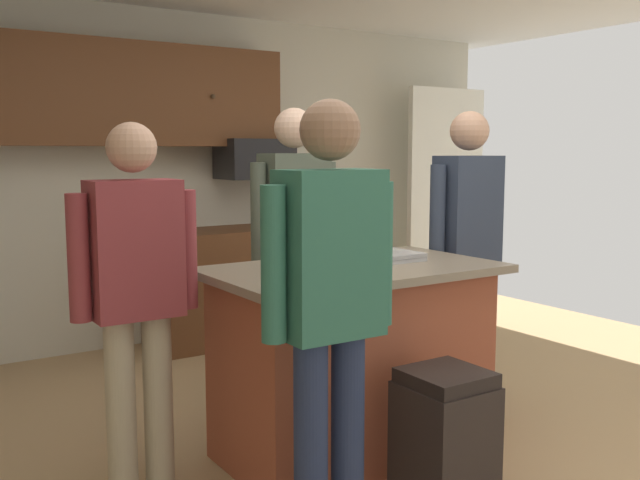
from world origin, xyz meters
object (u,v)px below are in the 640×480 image
object	(u,v)px
glass_pilsner	(277,259)
serving_tray	(376,257)
glass_stout_tall	(294,266)
microwave_over_range	(255,159)
trash_bin	(445,442)
person_guest_left	(295,234)
person_guest_right	(467,235)
kitchen_island	(353,359)
person_elder_center	(136,283)
mug_blue_stoneware	(314,266)
person_guest_by_door	(330,294)

from	to	relation	value
glass_pilsner	serving_tray	distance (m)	0.58
glass_stout_tall	glass_pilsner	bearing A→B (deg)	75.87
microwave_over_range	trash_bin	bearing A→B (deg)	-103.46
person_guest_left	person_guest_right	size ratio (longest dim) A/B	1.01
microwave_over_range	person_guest_right	bearing A→B (deg)	-81.29
person_guest_right	trash_bin	xyz separation A→B (m)	(-1.04, -0.94, -0.71)
kitchen_island	person_elder_center	distance (m)	1.15
person_elder_center	serving_tray	size ratio (longest dim) A/B	3.72
mug_blue_stoneware	trash_bin	world-z (taller)	mug_blue_stoneware
trash_bin	person_guest_by_door	bearing A→B (deg)	174.55
person_guest_right	kitchen_island	bearing A→B (deg)	-0.00
microwave_over_range	person_guest_by_door	world-z (taller)	person_guest_by_door
mug_blue_stoneware	trash_bin	xyz separation A→B (m)	(0.30, -0.54, -0.70)
person_guest_left	trash_bin	world-z (taller)	person_guest_left
microwave_over_range	person_guest_right	xyz separation A→B (m)	(0.32, -2.08, -0.44)
microwave_over_range	kitchen_island	size ratio (longest dim) A/B	0.39
person_guest_by_door	trash_bin	bearing A→B (deg)	-53.64
serving_tray	trash_bin	xyz separation A→B (m)	(-0.22, -0.76, -0.67)
kitchen_island	person_guest_left	world-z (taller)	person_guest_left
person_guest_right	glass_stout_tall	size ratio (longest dim) A/B	13.35
kitchen_island	person_guest_by_door	size ratio (longest dim) A/B	0.84
serving_tray	person_guest_right	bearing A→B (deg)	12.02
microwave_over_range	kitchen_island	distance (m)	2.61
person_guest_by_door	glass_pilsner	bearing A→B (deg)	27.26
person_guest_by_door	trash_bin	distance (m)	0.88
person_elder_center	trash_bin	xyz separation A→B (m)	(1.00, -0.89, -0.64)
person_elder_center	person_guest_right	world-z (taller)	person_guest_right
microwave_over_range	person_guest_by_door	bearing A→B (deg)	-113.21
person_guest_by_door	mug_blue_stoneware	world-z (taller)	person_guest_by_door
kitchen_island	person_guest_by_door	xyz separation A→B (m)	(-0.58, -0.65, 0.50)
microwave_over_range	glass_stout_tall	size ratio (longest dim) A/B	4.28
glass_stout_tall	kitchen_island	bearing A→B (deg)	22.67
glass_stout_tall	serving_tray	bearing A→B (deg)	21.71
glass_stout_tall	glass_pilsner	size ratio (longest dim) A/B	1.08
glass_pilsner	serving_tray	xyz separation A→B (m)	(0.58, -0.00, -0.04)
person_guest_by_door	glass_pilsner	xyz separation A→B (m)	(0.19, 0.72, 0.03)
trash_bin	person_guest_right	bearing A→B (deg)	42.09
person_guest_right	mug_blue_stoneware	size ratio (longest dim) A/B	13.56
person_guest_left	trash_bin	bearing A→B (deg)	3.30
person_elder_center	trash_bin	size ratio (longest dim) A/B	2.68
mug_blue_stoneware	serving_tray	xyz separation A→B (m)	(0.52, 0.22, -0.03)
serving_tray	person_elder_center	bearing A→B (deg)	174.21
microwave_over_range	glass_stout_tall	world-z (taller)	microwave_over_range
person_guest_right	glass_stout_tall	world-z (taller)	person_guest_right
microwave_over_range	mug_blue_stoneware	world-z (taller)	microwave_over_range
person_guest_left	person_guest_right	bearing A→B (deg)	68.83
person_guest_by_door	person_guest_right	size ratio (longest dim) A/B	0.97
microwave_over_range	person_elder_center	size ratio (longest dim) A/B	0.34
person_guest_right	glass_stout_tall	bearing A→B (deg)	2.98
mug_blue_stoneware	glass_pilsner	size ratio (longest dim) A/B	1.06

